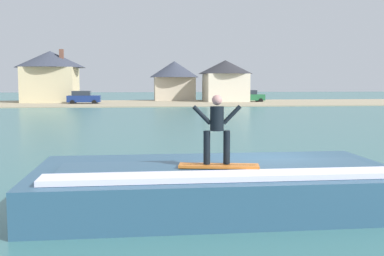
% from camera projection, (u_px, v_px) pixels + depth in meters
% --- Properties ---
extents(ground_plane, '(260.00, 260.00, 0.00)m').
position_uv_depth(ground_plane, '(263.00, 192.00, 13.10)').
color(ground_plane, '#3C7171').
extents(wave_crest, '(8.81, 4.51, 1.09)m').
position_uv_depth(wave_crest, '(215.00, 185.00, 11.66)').
color(wave_crest, '#2E5571').
rests_on(wave_crest, ground_plane).
extents(surfboard, '(1.92, 0.81, 0.06)m').
position_uv_depth(surfboard, '(219.00, 166.00, 10.95)').
color(surfboard, orange).
rests_on(surfboard, wave_crest).
extents(surfer, '(1.16, 0.32, 1.63)m').
position_uv_depth(surfer, '(217.00, 126.00, 10.91)').
color(surfer, black).
rests_on(surfer, surfboard).
extents(shoreline_bank, '(120.00, 19.53, 0.13)m').
position_uv_depth(shoreline_bank, '(162.00, 103.00, 66.86)').
color(shoreline_bank, tan).
rests_on(shoreline_bank, ground_plane).
extents(car_near_shore, '(4.44, 2.26, 1.86)m').
position_uv_depth(car_near_shore, '(83.00, 97.00, 64.09)').
color(car_near_shore, navy).
rests_on(car_near_shore, ground_plane).
extents(car_far_shore, '(4.07, 2.23, 1.86)m').
position_uv_depth(car_far_shore, '(250.00, 96.00, 70.12)').
color(car_far_shore, '#23663D').
rests_on(car_far_shore, ground_plane).
extents(house_with_chimney, '(10.27, 10.27, 7.81)m').
position_uv_depth(house_with_chimney, '(51.00, 74.00, 69.45)').
color(house_with_chimney, beige).
rests_on(house_with_chimney, ground_plane).
extents(house_gabled_white, '(8.35, 8.35, 6.37)m').
position_uv_depth(house_gabled_white, '(225.00, 79.00, 71.64)').
color(house_gabled_white, beige).
rests_on(house_gabled_white, ground_plane).
extents(house_small_cottage, '(7.86, 7.86, 6.37)m').
position_uv_depth(house_small_cottage, '(174.00, 78.00, 74.84)').
color(house_small_cottage, beige).
rests_on(house_small_cottage, ground_plane).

